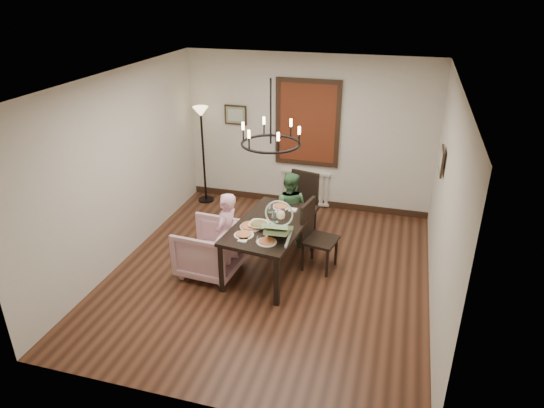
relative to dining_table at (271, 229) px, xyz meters
The scene contains 17 objects.
room_shell 0.76m from the dining_table, 88.01° to the left, with size 4.51×5.00×2.81m.
dining_table is the anchor object (origin of this frame).
chair_far 1.14m from the dining_table, 82.11° to the left, with size 0.48×0.48×1.10m, color black, non-canonical shape.
chair_right 0.74m from the dining_table, 20.37° to the left, with size 0.46×0.46×1.05m, color black, non-canonical shape.
armchair 0.94m from the dining_table, 160.56° to the right, with size 0.82×0.84×0.76m, color #CA9AA7.
elderly_woman 0.65m from the dining_table, 155.57° to the right, with size 0.38×0.25×1.05m, color #E6A2BB.
seated_man 0.89m from the dining_table, 86.27° to the left, with size 0.49×0.38×1.01m, color #426F42.
baby_bouncer 0.50m from the dining_table, 61.18° to the right, with size 0.40×0.55×0.36m, color #B9E79F, non-canonical shape.
salad_bowl 0.24m from the dining_table, 126.12° to the right, with size 0.34×0.34×0.08m, color white.
pizza_platter 0.33m from the dining_table, 139.19° to the right, with size 0.31×0.31×0.04m, color tan.
drinking_glass 0.17m from the dining_table, ahead, with size 0.08×0.08×0.15m, color silver.
window_blinds 2.52m from the dining_table, 89.78° to the left, with size 1.00×0.03×1.40m, color maroon.
radiator 2.39m from the dining_table, 89.79° to the left, with size 0.92×0.12×0.62m, color silver, non-canonical shape.
picture_back 2.88m from the dining_table, 119.63° to the left, with size 0.42×0.03×0.36m, color black.
picture_right 2.54m from the dining_table, 19.54° to the left, with size 0.42×0.03×0.36m, color black.
floor_lamp 2.79m from the dining_table, 132.87° to the left, with size 0.30×0.30×1.80m, color black, non-canonical shape.
chandelier 1.27m from the dining_table, 138.37° to the left, with size 0.80×0.80×0.04m, color black.
Camera 1 is at (1.67, -5.76, 3.92)m, focal length 32.00 mm.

